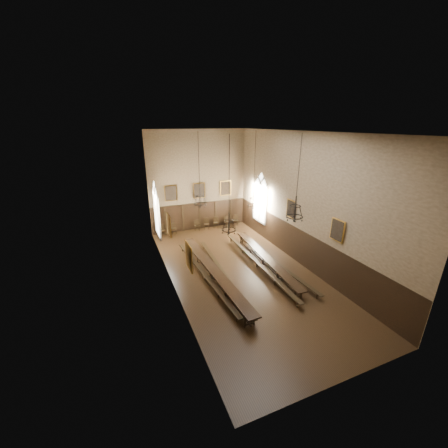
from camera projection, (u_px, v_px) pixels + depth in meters
floor at (241, 273)px, 18.45m from camera, size 9.00×18.00×0.02m
ceiling at (244, 132)px, 15.32m from camera, size 9.00×18.00×0.02m
wall_back at (198, 182)px, 24.70m from camera, size 9.00×0.02×9.00m
wall_front at (361, 283)px, 9.06m from camera, size 9.00×0.02×9.00m
wall_left at (169, 218)px, 15.28m from camera, size 0.02×18.00×9.00m
wall_right at (302, 201)px, 18.49m from camera, size 0.02×18.00×9.00m
wainscot_panelling at (241, 256)px, 18.01m from camera, size 9.00×18.00×2.50m
table_left at (213, 274)px, 17.47m from camera, size 1.12×10.42×0.81m
table_right at (265, 261)px, 19.27m from camera, size 1.26×9.19×0.71m
bench_left_outer at (204, 275)px, 17.60m from camera, size 0.90×9.74×0.44m
bench_left_inner at (222, 274)px, 17.78m from camera, size 0.82×9.92×0.45m
bench_right_inner at (257, 263)px, 19.04m from camera, size 0.50×10.26×0.46m
bench_right_outer at (273, 262)px, 19.25m from camera, size 0.87×9.38×0.42m
chair_0 at (163, 232)px, 24.47m from camera, size 0.55×0.55×1.01m
chair_1 at (174, 230)px, 24.88m from camera, size 0.46×0.46×0.96m
chair_3 at (197, 227)px, 25.64m from camera, size 0.46×0.46×0.97m
chair_4 at (206, 226)px, 25.97m from camera, size 0.57×0.57×1.03m
chair_5 at (216, 225)px, 26.29m from camera, size 0.58×0.58×1.02m
chair_6 at (227, 223)px, 26.68m from camera, size 0.52×0.52×0.97m
chair_7 at (236, 222)px, 26.99m from camera, size 0.56×0.56×1.01m
chandelier_back_left at (200, 199)px, 17.87m from camera, size 0.85×0.85×4.67m
chandelier_back_right at (253, 200)px, 19.73m from camera, size 0.83×0.83×5.29m
chandelier_front_left at (229, 223)px, 14.07m from camera, size 0.77×0.77×4.86m
chandelier_front_right at (295, 212)px, 15.10m from camera, size 0.95×0.95×4.58m
portrait_back_0 at (171, 193)px, 23.95m from camera, size 1.10×0.12×1.40m
portrait_back_1 at (199, 191)px, 24.87m from camera, size 1.10×0.12×1.40m
portrait_back_2 at (226, 188)px, 25.79m from camera, size 1.10×0.12×1.40m
portrait_left_0 at (169, 225)px, 16.47m from camera, size 0.12×1.00×1.30m
portrait_left_1 at (189, 257)px, 12.57m from camera, size 0.12×1.00×1.30m
portrait_right_0 at (291, 209)px, 19.59m from camera, size 0.12×1.00×1.30m
portrait_right_1 at (337, 230)px, 15.68m from camera, size 0.12×1.00×1.30m
window_right at (260, 198)px, 23.61m from camera, size 0.20×2.20×4.60m
window_left at (156, 209)px, 20.46m from camera, size 0.20×2.20×4.60m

